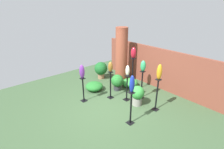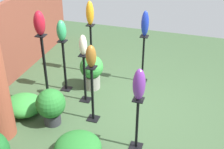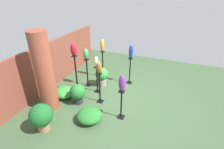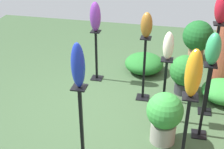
# 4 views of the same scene
# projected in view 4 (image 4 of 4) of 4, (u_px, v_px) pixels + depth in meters

# --- Properties ---
(ground_plane) EXTENTS (8.00, 8.00, 0.00)m
(ground_plane) POSITION_uv_depth(u_px,v_px,m) (113.00, 111.00, 4.77)
(ground_plane) COLOR #385133
(pedestal_cobalt) EXTENTS (0.20, 0.20, 1.04)m
(pedestal_cobalt) POSITION_uv_depth(u_px,v_px,m) (82.00, 128.00, 3.65)
(pedestal_cobalt) COLOR black
(pedestal_cobalt) RESTS_ON ground
(pedestal_ruby) EXTENTS (0.20, 0.20, 1.41)m
(pedestal_ruby) POSITION_uv_depth(u_px,v_px,m) (211.00, 74.00, 4.44)
(pedestal_ruby) COLOR black
(pedestal_ruby) RESTS_ON ground
(pedestal_violet) EXTENTS (0.20, 0.20, 0.91)m
(pedestal_violet) POSITION_uv_depth(u_px,v_px,m) (96.00, 58.00, 5.47)
(pedestal_violet) COLOR black
(pedestal_violet) RESTS_ON ground
(pedestal_jade) EXTENTS (0.20, 0.20, 1.08)m
(pedestal_jade) POSITION_uv_depth(u_px,v_px,m) (204.00, 105.00, 4.05)
(pedestal_jade) COLOR black
(pedestal_jade) RESTS_ON ground
(pedestal_amber) EXTENTS (0.20, 0.20, 1.12)m
(pedestal_amber) POSITION_uv_depth(u_px,v_px,m) (183.00, 144.00, 3.36)
(pedestal_amber) COLOR black
(pedestal_amber) RESTS_ON ground
(pedestal_bronze) EXTENTS (0.20, 0.20, 1.06)m
(pedestal_bronze) POSITION_uv_depth(u_px,v_px,m) (144.00, 72.00, 4.87)
(pedestal_bronze) COLOR black
(pedestal_bronze) RESTS_ON ground
(pedestal_ivory) EXTENTS (0.20, 0.20, 0.98)m
(pedestal_ivory) POSITION_uv_depth(u_px,v_px,m) (164.00, 94.00, 4.38)
(pedestal_ivory) COLOR black
(pedestal_ivory) RESTS_ON ground
(art_vase_cobalt) EXTENTS (0.14, 0.15, 0.52)m
(art_vase_cobalt) POSITION_uv_depth(u_px,v_px,m) (78.00, 65.00, 3.25)
(art_vase_cobalt) COLOR #192D9E
(art_vase_cobalt) RESTS_ON pedestal_cobalt
(art_vase_ruby) EXTENTS (0.20, 0.19, 0.43)m
(art_vase_ruby) POSITION_uv_depth(u_px,v_px,m) (222.00, 7.00, 3.97)
(art_vase_ruby) COLOR maroon
(art_vase_ruby) RESTS_ON pedestal_ruby
(art_vase_violet) EXTENTS (0.19, 0.18, 0.50)m
(art_vase_violet) POSITION_uv_depth(u_px,v_px,m) (95.00, 17.00, 5.11)
(art_vase_violet) COLOR #6B2D8C
(art_vase_violet) RESTS_ON pedestal_violet
(art_vase_jade) EXTENTS (0.20, 0.18, 0.41)m
(art_vase_jade) POSITION_uv_depth(u_px,v_px,m) (213.00, 49.00, 3.67)
(art_vase_jade) COLOR #2D9356
(art_vase_jade) RESTS_ON pedestal_jade
(art_vase_amber) EXTENTS (0.17, 0.16, 0.51)m
(art_vase_amber) POSITION_uv_depth(u_px,v_px,m) (194.00, 73.00, 2.94)
(art_vase_amber) COLOR orange
(art_vase_amber) RESTS_ON pedestal_amber
(art_vase_bronze) EXTENTS (0.17, 0.17, 0.38)m
(art_vase_bronze) POSITION_uv_depth(u_px,v_px,m) (147.00, 25.00, 4.50)
(art_vase_bronze) COLOR brown
(art_vase_bronze) RESTS_ON pedestal_bronze
(art_vase_ivory) EXTENTS (0.15, 0.14, 0.38)m
(art_vase_ivory) POSITION_uv_depth(u_px,v_px,m) (168.00, 46.00, 4.03)
(art_vase_ivory) COLOR beige
(art_vase_ivory) RESTS_ON pedestal_ivory
(potted_plant_mid_right) EXTENTS (0.47, 0.47, 0.72)m
(potted_plant_mid_right) POSITION_uv_depth(u_px,v_px,m) (164.00, 116.00, 3.99)
(potted_plant_mid_right) COLOR gray
(potted_plant_mid_right) RESTS_ON ground
(potted_plant_near_pillar) EXTENTS (0.51, 0.51, 0.67)m
(potted_plant_near_pillar) POSITION_uv_depth(u_px,v_px,m) (185.00, 73.00, 5.07)
(potted_plant_near_pillar) COLOR #2D2D33
(potted_plant_near_pillar) RESTS_ON ground
(potted_plant_front_left) EXTENTS (0.61, 0.61, 0.80)m
(potted_plant_front_left) POSITION_uv_depth(u_px,v_px,m) (198.00, 37.00, 6.18)
(potted_plant_front_left) COLOR #936B4C
(potted_plant_front_left) RESTS_ON ground
(foliage_bed_east) EXTENTS (0.72, 0.72, 0.34)m
(foliage_bed_east) POSITION_uv_depth(u_px,v_px,m) (144.00, 63.00, 5.83)
(foliage_bed_east) COLOR #236B28
(foliage_bed_east) RESTS_ON ground
(foliage_bed_west) EXTENTS (0.66, 0.71, 0.33)m
(foliage_bed_west) POSITION_uv_depth(u_px,v_px,m) (224.00, 92.00, 4.96)
(foliage_bed_west) COLOR #338C38
(foliage_bed_west) RESTS_ON ground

